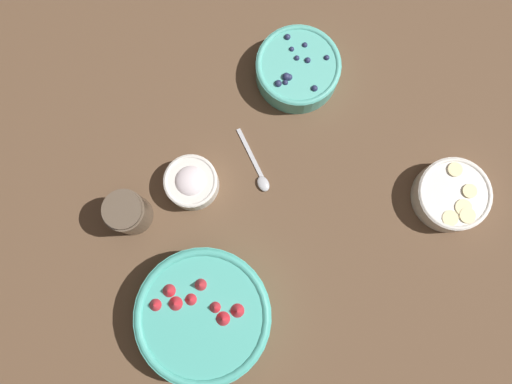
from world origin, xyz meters
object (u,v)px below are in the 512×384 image
(bowl_blueberries, at_px, (298,69))
(jar_chocolate, at_px, (128,213))
(bowl_strawberries, at_px, (204,315))
(bowl_bananas, at_px, (452,195))
(bowl_cream, at_px, (191,182))

(bowl_blueberries, height_order, jar_chocolate, jar_chocolate)
(bowl_strawberries, height_order, jar_chocolate, bowl_strawberries)
(bowl_strawberries, xyz_separation_m, jar_chocolate, (-0.01, -0.24, -0.00))
(bowl_bananas, bearing_deg, bowl_cream, -43.90)
(bowl_strawberries, relative_size, jar_chocolate, 2.64)
(bowl_blueberries, distance_m, jar_chocolate, 0.43)
(bowl_strawberries, bearing_deg, bowl_bananas, 164.33)
(jar_chocolate, bearing_deg, bowl_strawberries, 86.69)
(bowl_blueberries, distance_m, bowl_cream, 0.31)
(bowl_strawberries, xyz_separation_m, bowl_cream, (-0.14, -0.21, -0.02))
(bowl_cream, bearing_deg, jar_chocolate, -13.60)
(bowl_bananas, relative_size, bowl_cream, 1.36)
(bowl_strawberries, bearing_deg, bowl_cream, -124.31)
(bowl_blueberries, distance_m, bowl_bananas, 0.39)
(bowl_strawberries, xyz_separation_m, bowl_bananas, (-0.50, 0.14, -0.02))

